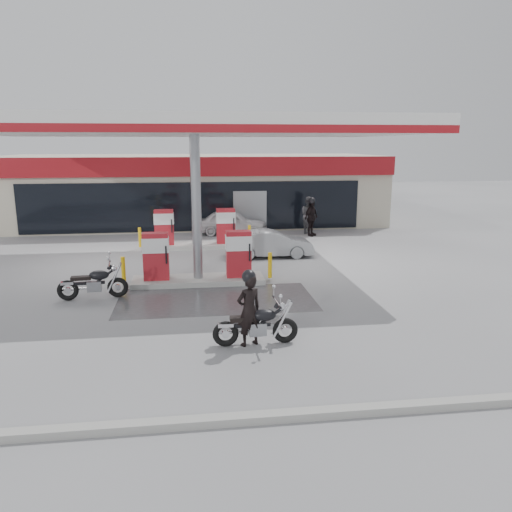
{
  "coord_description": "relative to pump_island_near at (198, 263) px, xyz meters",
  "views": [
    {
      "loc": [
        -0.22,
        -14.7,
        4.71
      ],
      "look_at": [
        1.82,
        0.63,
        1.2
      ],
      "focal_mm": 35.0,
      "sensor_mm": 36.0,
      "label": 1
    }
  ],
  "objects": [
    {
      "name": "canopy",
      "position": [
        0.0,
        3.0,
        4.56
      ],
      "size": [
        16.0,
        10.02,
        5.51
      ],
      "color": "silver",
      "rests_on": "ground"
    },
    {
      "name": "main_motorcycle",
      "position": [
        1.28,
        -5.62,
        -0.24
      ],
      "size": [
        2.06,
        0.79,
        1.06
      ],
      "rotation": [
        0.0,
        0.0,
        0.02
      ],
      "color": "black",
      "rests_on": "ground"
    },
    {
      "name": "wet_patch",
      "position": [
        0.5,
        -2.0,
        -0.71
      ],
      "size": [
        6.0,
        3.0,
        0.0
      ],
      "primitive_type": "cube",
      "color": "#4C4C4F",
      "rests_on": "ground"
    },
    {
      "name": "parked_car_right",
      "position": [
        4.5,
        11.87,
        -0.15
      ],
      "size": [
        4.42,
        3.27,
        1.12
      ],
      "primitive_type": "imported",
      "rotation": [
        0.0,
        0.0,
        1.17
      ],
      "color": "#A4A8AC",
      "rests_on": "ground"
    },
    {
      "name": "attendant",
      "position": [
        6.0,
        8.8,
        0.28
      ],
      "size": [
        1.01,
        1.15,
        1.99
      ],
      "primitive_type": "imported",
      "rotation": [
        0.0,
        0.0,
        1.88
      ],
      "color": "#59595E",
      "rests_on": "ground"
    },
    {
      "name": "pump_island_near",
      "position": [
        0.0,
        0.0,
        0.0
      ],
      "size": [
        5.14,
        1.3,
        1.78
      ],
      "color": "#9E9E99",
      "rests_on": "ground"
    },
    {
      "name": "biker_walking",
      "position": [
        5.98,
        8.21,
        0.23
      ],
      "size": [
        1.12,
        1.09,
        1.88
      ],
      "primitive_type": "imported",
      "rotation": [
        0.0,
        0.0,
        0.76
      ],
      "color": "black",
      "rests_on": "ground"
    },
    {
      "name": "biker_main",
      "position": [
        1.09,
        -5.63,
        0.16
      ],
      "size": [
        0.75,
        0.64,
        1.74
      ],
      "primitive_type": "imported",
      "rotation": [
        0.0,
        0.0,
        3.56
      ],
      "color": "black",
      "rests_on": "ground"
    },
    {
      "name": "ground",
      "position": [
        0.0,
        -2.0,
        -0.71
      ],
      "size": [
        90.0,
        90.0,
        0.0
      ],
      "primitive_type": "plane",
      "color": "gray",
      "rests_on": "ground"
    },
    {
      "name": "parked_car_left",
      "position": [
        -10.0,
        11.91,
        -0.16
      ],
      "size": [
        3.98,
        2.16,
        1.09
      ],
      "primitive_type": "imported",
      "rotation": [
        0.0,
        0.0,
        1.4
      ],
      "color": "#9A9DA2",
      "rests_on": "ground"
    },
    {
      "name": "kerb",
      "position": [
        0.0,
        -9.0,
        -0.64
      ],
      "size": [
        28.0,
        0.25,
        0.15
      ],
      "primitive_type": "cube",
      "color": "gray",
      "rests_on": "ground"
    },
    {
      "name": "store_building",
      "position": [
        0.01,
        13.94,
        1.3
      ],
      "size": [
        22.0,
        8.22,
        4.0
      ],
      "color": "#BCB59E",
      "rests_on": "ground"
    },
    {
      "name": "drain_cover",
      "position": [
        2.0,
        -4.0,
        -0.71
      ],
      "size": [
        0.7,
        0.7,
        0.01
      ],
      "primitive_type": "cylinder",
      "color": "#38383A",
      "rests_on": "ground"
    },
    {
      "name": "parked_motorcycle",
      "position": [
        -3.22,
        -1.4,
        -0.23
      ],
      "size": [
        2.12,
        0.81,
        1.09
      ],
      "rotation": [
        0.0,
        0.0,
        0.09
      ],
      "color": "black",
      "rests_on": "ground"
    },
    {
      "name": "sedan_white",
      "position": [
        1.93,
        9.2,
        -0.07
      ],
      "size": [
        3.95,
        2.14,
        1.28
      ],
      "primitive_type": "imported",
      "rotation": [
        0.0,
        0.0,
        1.4
      ],
      "color": "white",
      "rests_on": "ground"
    },
    {
      "name": "pump_island_far",
      "position": [
        0.0,
        6.0,
        0.0
      ],
      "size": [
        5.14,
        1.3,
        1.78
      ],
      "color": "#9E9E99",
      "rests_on": "ground"
    },
    {
      "name": "hatchback_silver",
      "position": [
        3.14,
        3.6,
        -0.14
      ],
      "size": [
        3.47,
        1.21,
        1.14
      ],
      "primitive_type": "imported",
      "rotation": [
        0.0,
        0.0,
        1.57
      ],
      "color": "gray",
      "rests_on": "ground"
    }
  ]
}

